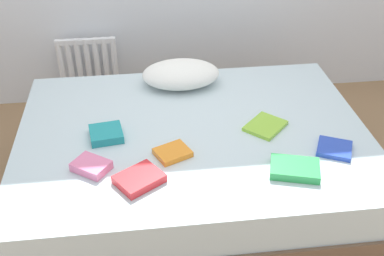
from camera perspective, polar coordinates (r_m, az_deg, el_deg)
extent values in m
plane|color=#93704C|center=(2.99, 0.12, -8.18)|extent=(8.00, 8.00, 0.00)
cube|color=brown|center=(2.90, 0.12, -6.13)|extent=(2.00, 1.50, 0.28)
cube|color=silver|center=(2.75, 0.13, -2.14)|extent=(1.96, 1.46, 0.22)
cylinder|color=white|center=(3.84, -15.28, 6.81)|extent=(0.04, 0.04, 0.48)
cylinder|color=white|center=(3.83, -14.28, 6.89)|extent=(0.04, 0.04, 0.48)
cylinder|color=white|center=(3.82, -13.26, 6.98)|extent=(0.04, 0.04, 0.48)
cylinder|color=white|center=(3.81, -12.25, 7.06)|extent=(0.04, 0.04, 0.48)
cylinder|color=white|center=(3.81, -11.23, 7.15)|extent=(0.04, 0.04, 0.48)
cylinder|color=white|center=(3.80, -10.20, 7.23)|extent=(0.04, 0.04, 0.48)
cylinder|color=white|center=(3.80, -9.17, 7.30)|extent=(0.04, 0.04, 0.48)
cube|color=white|center=(3.72, -12.65, 10.08)|extent=(0.45, 0.04, 0.04)
cube|color=white|center=(3.91, -11.87, 4.20)|extent=(0.45, 0.04, 0.04)
ellipsoid|color=white|center=(3.09, -1.35, 6.46)|extent=(0.50, 0.33, 0.16)
cube|color=pink|center=(2.44, -11.95, -4.46)|extent=(0.22, 0.21, 0.05)
cube|color=green|center=(2.42, 12.18, -4.78)|extent=(0.28, 0.23, 0.04)
cube|color=#2847B7|center=(2.63, 16.65, -2.37)|extent=(0.23, 0.23, 0.03)
cube|color=orange|center=(2.49, -2.34, -2.96)|extent=(0.21, 0.20, 0.03)
cube|color=teal|center=(2.65, -10.22, -0.69)|extent=(0.20, 0.20, 0.05)
cube|color=red|center=(2.32, -6.32, -6.07)|extent=(0.27, 0.26, 0.04)
cube|color=#8CC638|center=(2.73, 8.76, 0.25)|extent=(0.28, 0.28, 0.02)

